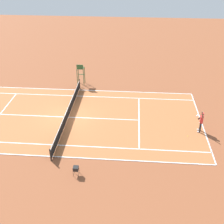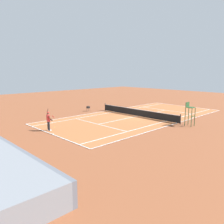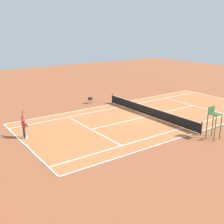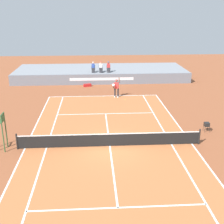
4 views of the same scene
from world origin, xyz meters
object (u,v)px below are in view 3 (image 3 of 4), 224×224
Objects in this scene: tennis_player at (24,126)px; tennis_ball at (35,132)px; ball_hopper at (90,98)px; umpire_chair at (214,119)px.

tennis_player is 1.63m from tennis_ball.
ball_hopper is (5.11, -8.29, 0.54)m from tennis_ball.
umpire_chair is at bearing -171.59° from ball_hopper.
tennis_player is 11.06m from ball_hopper.
umpire_chair is (-9.03, -10.38, 1.52)m from tennis_ball.
umpire_chair reaches higher than tennis_ball.
umpire_chair is at bearing -131.01° from tennis_ball.
tennis_player is at bearing 122.22° from ball_hopper.
ball_hopper is (5.89, -9.35, -0.42)m from tennis_player.
umpire_chair reaches higher than tennis_player.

